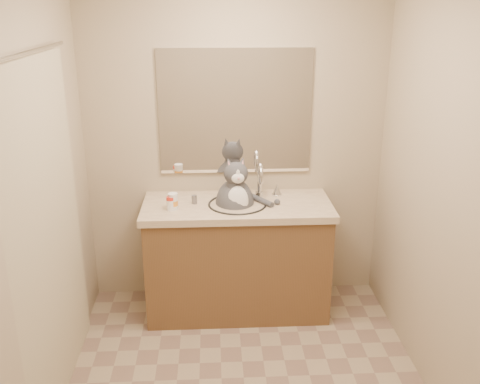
% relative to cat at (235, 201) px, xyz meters
% --- Properties ---
extents(room, '(2.22, 2.52, 2.42)m').
position_rel_cat_xyz_m(room, '(0.01, -0.97, 0.33)').
color(room, gray).
rests_on(room, ground).
extents(vanity, '(1.34, 0.59, 1.12)m').
position_rel_cat_xyz_m(vanity, '(0.01, -0.01, -0.43)').
color(vanity, brown).
rests_on(vanity, ground).
extents(mirror, '(1.10, 0.02, 0.90)m').
position_rel_cat_xyz_m(mirror, '(0.01, 0.26, 0.58)').
color(mirror, white).
rests_on(mirror, room).
extents(shower_curtain, '(0.02, 1.30, 1.93)m').
position_rel_cat_xyz_m(shower_curtain, '(-1.04, -0.87, 0.16)').
color(shower_curtain, '#C3BB93').
rests_on(shower_curtain, ground).
extents(cat, '(0.43, 0.34, 0.55)m').
position_rel_cat_xyz_m(cat, '(0.00, 0.00, 0.00)').
color(cat, '#444549').
rests_on(cat, vanity).
extents(pill_bottle_redcap, '(0.06, 0.06, 0.10)m').
position_rel_cat_xyz_m(pill_bottle_redcap, '(-0.45, -0.11, 0.03)').
color(pill_bottle_redcap, white).
rests_on(pill_bottle_redcap, vanity).
extents(pill_bottle_orange, '(0.07, 0.07, 0.11)m').
position_rel_cat_xyz_m(pill_bottle_orange, '(-0.43, -0.09, 0.04)').
color(pill_bottle_orange, white).
rests_on(pill_bottle_orange, vanity).
extents(grey_canister, '(0.05, 0.05, 0.06)m').
position_rel_cat_xyz_m(grey_canister, '(-0.29, 0.01, 0.01)').
color(grey_canister, slate).
rests_on(grey_canister, vanity).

